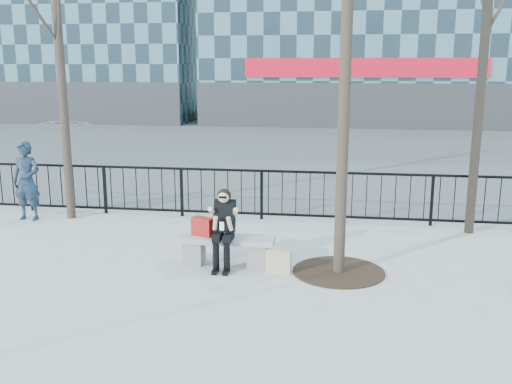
# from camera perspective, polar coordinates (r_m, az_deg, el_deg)

# --- Properties ---
(ground) EXTENTS (120.00, 120.00, 0.00)m
(ground) POSITION_cam_1_polar(r_m,az_deg,el_deg) (9.78, -3.03, -7.24)
(ground) COLOR #999994
(ground) RESTS_ON ground
(street_surface) EXTENTS (60.00, 23.00, 0.01)m
(street_surface) POSITION_cam_1_polar(r_m,az_deg,el_deg) (24.31, 3.97, 4.69)
(street_surface) COLOR #474747
(street_surface) RESTS_ON ground
(railing) EXTENTS (14.00, 0.06, 1.10)m
(railing) POSITION_cam_1_polar(r_m,az_deg,el_deg) (12.47, -0.34, -0.23)
(railing) COLOR black
(railing) RESTS_ON ground
(tree_grate) EXTENTS (1.50, 1.50, 0.02)m
(tree_grate) POSITION_cam_1_polar(r_m,az_deg,el_deg) (9.50, 8.26, -7.88)
(tree_grate) COLOR black
(tree_grate) RESTS_ON ground
(bench_main) EXTENTS (1.65, 0.46, 0.49)m
(bench_main) POSITION_cam_1_polar(r_m,az_deg,el_deg) (9.68, -3.05, -5.56)
(bench_main) COLOR slate
(bench_main) RESTS_ON ground
(seated_woman) EXTENTS (0.50, 0.64, 1.34)m
(seated_woman) POSITION_cam_1_polar(r_m,az_deg,el_deg) (9.42, -3.27, -3.73)
(seated_woman) COLOR black
(seated_woman) RESTS_ON ground
(handbag) EXTENTS (0.42, 0.31, 0.31)m
(handbag) POSITION_cam_1_polar(r_m,az_deg,el_deg) (9.68, -5.32, -3.46)
(handbag) COLOR maroon
(handbag) RESTS_ON bench_main
(shopping_bag) EXTENTS (0.41, 0.18, 0.38)m
(shopping_bag) POSITION_cam_1_polar(r_m,az_deg,el_deg) (9.33, 2.27, -6.99)
(shopping_bag) COLOR beige
(shopping_bag) RESTS_ON ground
(standing_man) EXTENTS (0.64, 0.43, 1.72)m
(standing_man) POSITION_cam_1_polar(r_m,az_deg,el_deg) (13.31, -21.95, 1.03)
(standing_man) COLOR black
(standing_man) RESTS_ON ground
(vendor_umbrella) EXTENTS (2.80, 2.82, 1.92)m
(vendor_umbrella) POSITION_cam_1_polar(r_m,az_deg,el_deg) (16.85, -18.48, 3.88)
(vendor_umbrella) COLOR yellow
(vendor_umbrella) RESTS_ON ground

